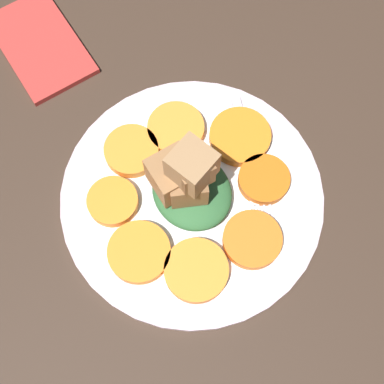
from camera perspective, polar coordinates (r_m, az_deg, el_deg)
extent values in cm
cube|color=#38281E|center=(63.45, 0.00, -0.97)|extent=(120.00, 120.00, 2.00)
cylinder|color=silver|center=(62.04, 0.00, -0.51)|extent=(30.44, 30.44, 1.00)
cylinder|color=white|center=(61.99, 0.00, -0.49)|extent=(24.36, 24.36, 1.00)
cylinder|color=orange|center=(59.09, -5.64, -6.41)|extent=(6.97, 6.97, 1.37)
cylinder|color=orange|center=(58.36, 0.46, -8.37)|extent=(7.04, 7.04, 1.37)
cylinder|color=orange|center=(59.54, 6.44, -5.08)|extent=(6.58, 6.58, 1.37)
cylinder|color=#D66114|center=(61.96, 7.67, 1.32)|extent=(5.96, 5.96, 1.37)
cylinder|color=orange|center=(63.88, 5.14, 5.91)|extent=(7.31, 7.31, 1.37)
cylinder|color=orange|center=(64.11, -1.72, 6.74)|extent=(6.80, 6.80, 1.37)
cylinder|color=orange|center=(63.23, -6.46, 4.39)|extent=(6.42, 6.42, 1.37)
cylinder|color=orange|center=(61.14, -8.44, -1.01)|extent=(5.80, 5.80, 1.37)
ellipsoid|color=#2D6033|center=(60.30, 0.00, 0.08)|extent=(9.71, 8.74, 2.50)
cube|color=olive|center=(57.30, -2.13, 1.81)|extent=(4.57, 4.57, 4.46)
cube|color=brown|center=(57.28, -0.69, 1.25)|extent=(5.33, 5.33, 4.00)
cube|color=#9E754C|center=(53.42, -0.05, 2.79)|extent=(5.15, 5.15, 4.09)
cube|color=brown|center=(54.17, 0.16, 2.59)|extent=(3.79, 3.79, 3.58)
cube|color=silver|center=(64.10, 5.80, 5.17)|extent=(12.03, 5.85, 0.40)
cube|color=silver|center=(61.60, 7.17, -0.69)|extent=(2.29, 2.72, 0.40)
cube|color=silver|center=(60.88, 8.75, -3.36)|extent=(4.69, 2.19, 0.40)
cube|color=silver|center=(60.75, 8.14, -3.47)|extent=(4.69, 2.19, 0.40)
cube|color=silver|center=(60.63, 7.53, -3.58)|extent=(4.69, 2.19, 0.40)
cube|color=silver|center=(60.52, 6.92, -3.69)|extent=(4.69, 2.19, 0.40)
cube|color=#B2332D|center=(74.66, -15.89, 14.87)|extent=(15.31, 9.19, 0.80)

